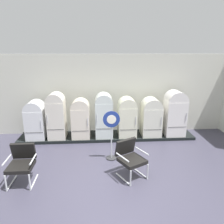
# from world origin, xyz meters

# --- Properties ---
(ground) EXTENTS (12.00, 10.00, 0.05)m
(ground) POSITION_xyz_m (0.00, 0.00, -0.03)
(ground) COLOR #3D3B4B
(back_wall) EXTENTS (11.76, 0.12, 2.98)m
(back_wall) POSITION_xyz_m (0.00, 3.66, 1.50)
(back_wall) COLOR beige
(back_wall) RESTS_ON ground
(display_plinth) EXTENTS (6.31, 0.95, 0.10)m
(display_plinth) POSITION_xyz_m (0.00, 3.02, 0.05)
(display_plinth) COLOR black
(display_plinth) RESTS_ON ground
(refrigerator_0) EXTENTS (0.64, 0.68, 1.35)m
(refrigerator_0) POSITION_xyz_m (-2.49, 2.92, 0.81)
(refrigerator_0) COLOR white
(refrigerator_0) RESTS_ON display_plinth
(refrigerator_1) EXTENTS (0.60, 0.64, 1.62)m
(refrigerator_1) POSITION_xyz_m (-1.76, 2.90, 0.97)
(refrigerator_1) COLOR silver
(refrigerator_1) RESTS_ON display_plinth
(refrigerator_2) EXTENTS (0.63, 0.61, 1.40)m
(refrigerator_2) POSITION_xyz_m (-0.93, 2.88, 0.84)
(refrigerator_2) COLOR silver
(refrigerator_2) RESTS_ON display_plinth
(refrigerator_3) EXTENTS (0.61, 0.67, 1.58)m
(refrigerator_3) POSITION_xyz_m (-0.11, 2.91, 0.94)
(refrigerator_3) COLOR silver
(refrigerator_3) RESTS_ON display_plinth
(refrigerator_4) EXTENTS (0.63, 0.69, 1.41)m
(refrigerator_4) POSITION_xyz_m (0.72, 2.92, 0.85)
(refrigerator_4) COLOR silver
(refrigerator_4) RESTS_ON display_plinth
(refrigerator_5) EXTENTS (0.68, 0.70, 1.38)m
(refrigerator_5) POSITION_xyz_m (1.59, 2.92, 0.83)
(refrigerator_5) COLOR silver
(refrigerator_5) RESTS_ON display_plinth
(refrigerator_6) EXTENTS (0.71, 0.70, 1.63)m
(refrigerator_6) POSITION_xyz_m (2.45, 2.93, 0.97)
(refrigerator_6) COLOR white
(refrigerator_6) RESTS_ON display_plinth
(armchair_left) EXTENTS (0.65, 0.69, 0.95)m
(armchair_left) POSITION_xyz_m (-2.17, 0.45, 0.53)
(armchair_left) COLOR silver
(armchair_left) RESTS_ON ground
(armchair_right) EXTENTS (0.84, 0.88, 0.95)m
(armchair_right) POSITION_xyz_m (0.48, 0.54, 0.53)
(armchair_right) COLOR silver
(armchair_right) RESTS_ON ground
(sign_stand) EXTENTS (0.48, 0.32, 1.49)m
(sign_stand) POSITION_xyz_m (0.06, 1.43, 0.75)
(sign_stand) COLOR #2D2D30
(sign_stand) RESTS_ON ground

